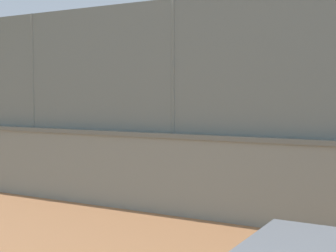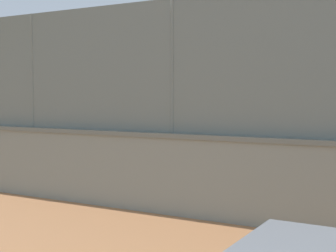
{
  "view_description": "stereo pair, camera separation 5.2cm",
  "coord_description": "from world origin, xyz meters",
  "px_view_note": "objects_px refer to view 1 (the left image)",
  "views": [
    {
      "loc": [
        -8.0,
        18.91,
        2.04
      ],
      "look_at": [
        -1.75,
        6.83,
        1.19
      ],
      "focal_mm": 51.79,
      "sensor_mm": 36.0,
      "label": 1
    },
    {
      "loc": [
        -8.04,
        18.89,
        2.04
      ],
      "look_at": [
        -1.75,
        6.83,
        1.19
      ],
      "focal_mm": 51.79,
      "sensor_mm": 36.0,
      "label": 2
    }
  ],
  "objects_px": {
    "player_at_service_line": "(89,125)",
    "sports_ball": "(56,111)",
    "player_foreground_swinging": "(324,132)",
    "courtside_bench": "(51,159)",
    "spare_ball_by_wall": "(16,174)"
  },
  "relations": [
    {
      "from": "courtside_bench",
      "to": "player_foreground_swinging",
      "type": "bearing_deg",
      "value": -128.58
    },
    {
      "from": "spare_ball_by_wall",
      "to": "sports_ball",
      "type": "bearing_deg",
      "value": -67.39
    },
    {
      "from": "sports_ball",
      "to": "spare_ball_by_wall",
      "type": "distance_m",
      "value": 3.57
    },
    {
      "from": "player_at_service_line",
      "to": "sports_ball",
      "type": "bearing_deg",
      "value": 99.54
    },
    {
      "from": "spare_ball_by_wall",
      "to": "player_foreground_swinging",
      "type": "bearing_deg",
      "value": -131.68
    },
    {
      "from": "sports_ball",
      "to": "courtside_bench",
      "type": "distance_m",
      "value": 3.61
    },
    {
      "from": "player_foreground_swinging",
      "to": "courtside_bench",
      "type": "height_order",
      "value": "player_foreground_swinging"
    },
    {
      "from": "player_at_service_line",
      "to": "player_foreground_swinging",
      "type": "height_order",
      "value": "player_at_service_line"
    },
    {
      "from": "player_at_service_line",
      "to": "sports_ball",
      "type": "distance_m",
      "value": 2.33
    },
    {
      "from": "player_at_service_line",
      "to": "spare_ball_by_wall",
      "type": "height_order",
      "value": "player_at_service_line"
    },
    {
      "from": "player_at_service_line",
      "to": "spare_ball_by_wall",
      "type": "relative_size",
      "value": 16.23
    },
    {
      "from": "player_foreground_swinging",
      "to": "courtside_bench",
      "type": "distance_m",
      "value": 8.7
    },
    {
      "from": "player_foreground_swinging",
      "to": "sports_ball",
      "type": "height_order",
      "value": "sports_ball"
    },
    {
      "from": "player_at_service_line",
      "to": "player_foreground_swinging",
      "type": "relative_size",
      "value": 1.08
    },
    {
      "from": "player_at_service_line",
      "to": "courtside_bench",
      "type": "distance_m",
      "value": 5.55
    }
  ]
}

